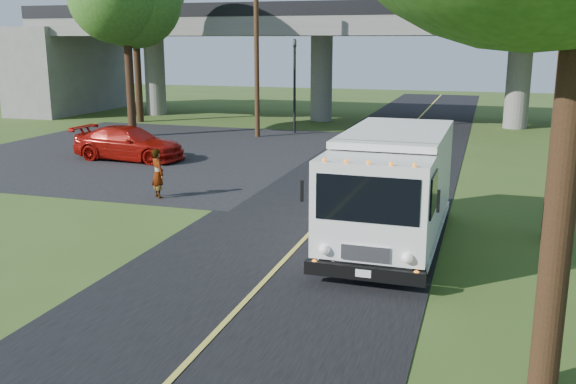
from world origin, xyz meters
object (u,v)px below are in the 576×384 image
at_px(tree_left_far, 136,2).
at_px(pedestrian, 158,174).
at_px(utility_pole, 257,51).
at_px(traffic_signal, 295,76).
at_px(red_sedan, 129,143).
at_px(step_van, 392,185).

height_order(tree_left_far, pedestrian, tree_left_far).
bearing_deg(utility_pole, pedestrian, -83.58).
xyz_separation_m(traffic_signal, utility_pole, (-1.50, -2.00, 1.40)).
xyz_separation_m(tree_left_far, pedestrian, (10.87, -17.82, -6.62)).
distance_m(traffic_signal, pedestrian, 16.16).
relative_size(red_sedan, pedestrian, 3.02).
xyz_separation_m(tree_left_far, step_van, (19.00, -20.49, -5.88)).
bearing_deg(pedestrian, utility_pole, -45.34).
xyz_separation_m(tree_left_far, red_sedan, (6.26, -11.93, -6.72)).
relative_size(step_van, pedestrian, 4.17).
height_order(traffic_signal, tree_left_far, tree_left_far).
distance_m(step_van, red_sedan, 15.37).
height_order(traffic_signal, utility_pole, utility_pole).
bearing_deg(tree_left_far, utility_pole, -22.43).
relative_size(tree_left_far, pedestrian, 5.96).
relative_size(tree_left_far, red_sedan, 1.97).
distance_m(tree_left_far, step_van, 28.55).
xyz_separation_m(utility_pole, tree_left_far, (-9.29, 3.84, 2.86)).
height_order(tree_left_far, step_van, tree_left_far).
bearing_deg(tree_left_far, red_sedan, -62.32).
relative_size(step_van, red_sedan, 1.38).
relative_size(utility_pole, red_sedan, 1.79).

